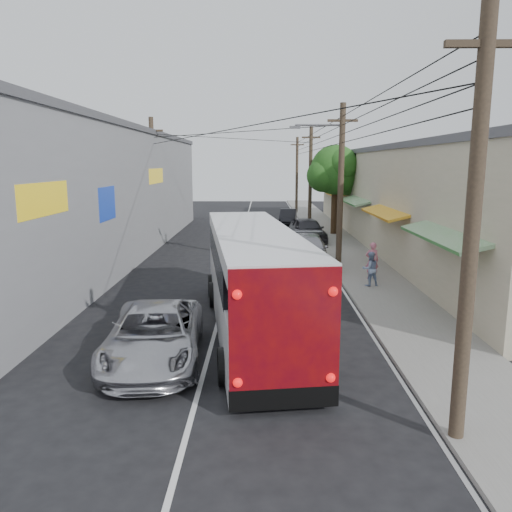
{
  "coord_description": "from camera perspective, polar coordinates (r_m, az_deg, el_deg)",
  "views": [
    {
      "loc": [
        1.47,
        -10.81,
        5.25
      ],
      "look_at": [
        1.27,
        6.9,
        1.96
      ],
      "focal_mm": 35.0,
      "sensor_mm": 36.0,
      "label": 1
    }
  ],
  "objects": [
    {
      "name": "parked_suv",
      "position": [
        26.06,
        5.78,
        0.62
      ],
      "size": [
        2.6,
        5.59,
        1.58
      ],
      "primitive_type": "imported",
      "rotation": [
        0.0,
        0.0,
        -0.07
      ],
      "color": "#A6A5AD",
      "rests_on": "ground"
    },
    {
      "name": "coach_bus",
      "position": [
        15.76,
        -0.38,
        -2.54
      ],
      "size": [
        3.82,
        11.49,
        3.25
      ],
      "rotation": [
        0.0,
        0.0,
        0.13
      ],
      "color": "silver",
      "rests_on": "ground"
    },
    {
      "name": "jeepney",
      "position": [
        13.77,
        -11.55,
        -8.82
      ],
      "size": [
        2.92,
        5.51,
        1.48
      ],
      "primitive_type": "imported",
      "rotation": [
        0.0,
        0.0,
        0.09
      ],
      "color": "silver",
      "rests_on": "ground"
    },
    {
      "name": "building_right",
      "position": [
        34.22,
        16.93,
        6.56
      ],
      "size": [
        7.09,
        40.0,
        6.25
      ],
      "color": "#BDB196",
      "rests_on": "ground"
    },
    {
      "name": "parked_car_mid",
      "position": [
        33.94,
        5.91,
        2.98
      ],
      "size": [
        2.56,
        5.05,
        1.65
      ],
      "primitive_type": "imported",
      "rotation": [
        0.0,
        0.0,
        0.13
      ],
      "color": "#2A2A2F",
      "rests_on": "ground"
    },
    {
      "name": "pedestrian_near",
      "position": [
        22.99,
        13.12,
        -0.52
      ],
      "size": [
        0.63,
        0.43,
        1.67
      ],
      "primitive_type": "imported",
      "rotation": [
        0.0,
        0.0,
        3.2
      ],
      "color": "#D06E88",
      "rests_on": "sidewalk"
    },
    {
      "name": "ground",
      "position": [
        12.1,
        -6.62,
        -15.24
      ],
      "size": [
        120.0,
        120.0,
        0.0
      ],
      "primitive_type": "plane",
      "color": "black",
      "rests_on": "ground"
    },
    {
      "name": "building_left",
      "position": [
        30.52,
        -18.54,
        6.99
      ],
      "size": [
        7.2,
        36.0,
        7.25
      ],
      "color": "gray",
      "rests_on": "ground"
    },
    {
      "name": "sidewalk",
      "position": [
        31.64,
        9.8,
        0.93
      ],
      "size": [
        3.0,
        80.0,
        0.12
      ],
      "primitive_type": "cube",
      "color": "slate",
      "rests_on": "ground"
    },
    {
      "name": "parked_car_far",
      "position": [
        44.04,
        3.71,
        4.52
      ],
      "size": [
        1.79,
        4.09,
        1.31
      ],
      "primitive_type": "imported",
      "rotation": [
        0.0,
        0.0,
        -0.1
      ],
      "color": "black",
      "rests_on": "ground"
    },
    {
      "name": "pedestrian_far",
      "position": [
        21.68,
        12.92,
        -1.44
      ],
      "size": [
        0.83,
        0.71,
        1.47
      ],
      "primitive_type": "imported",
      "rotation": [
        0.0,
        0.0,
        3.39
      ],
      "color": "#869BC3",
      "rests_on": "sidewalk"
    },
    {
      "name": "street_tree",
      "position": [
        37.22,
        9.14,
        9.51
      ],
      "size": [
        4.4,
        4.0,
        6.6
      ],
      "color": "#3F2B19",
      "rests_on": "ground"
    },
    {
      "name": "utility_poles",
      "position": [
        31.2,
        3.75,
        8.45
      ],
      "size": [
        11.8,
        45.28,
        8.0
      ],
      "color": "#473828",
      "rests_on": "ground"
    }
  ]
}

